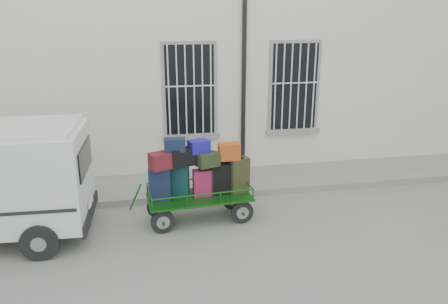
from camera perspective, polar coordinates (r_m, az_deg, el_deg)
name	(u,v)px	position (r m, az deg, el deg)	size (l,w,h in m)	color
ground	(230,226)	(8.81, 0.81, -9.63)	(80.00, 80.00, 0.00)	slate
building	(193,51)	(13.32, -4.13, 13.00)	(24.00, 5.15, 6.00)	beige
sidewalk	(212,183)	(10.76, -1.61, -4.05)	(24.00, 1.70, 0.15)	gray
luggage_cart	(198,178)	(8.69, -3.46, -3.47)	(2.46, 1.09, 1.77)	black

